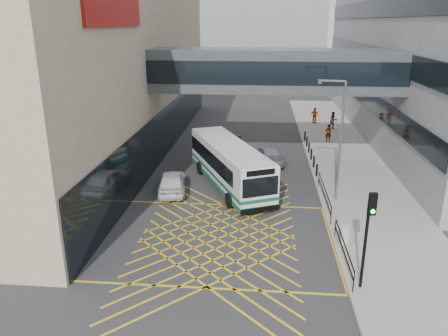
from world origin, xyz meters
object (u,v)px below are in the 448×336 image
(car_silver, at_px, (268,154))
(car_dark, at_px, (227,141))
(litter_bin, at_px, (345,235))
(car_white, at_px, (172,181))
(pedestrian_b, at_px, (333,121))
(street_lamp, at_px, (338,134))
(pedestrian_c, at_px, (315,116))
(traffic_light, at_px, (368,227))
(pedestrian_a, at_px, (328,133))
(bus, at_px, (229,164))

(car_silver, bearing_deg, car_dark, -60.18)
(litter_bin, bearing_deg, car_dark, 113.25)
(car_white, bearing_deg, pedestrian_b, -134.83)
(car_silver, distance_m, street_lamp, 9.38)
(car_silver, height_order, pedestrian_b, pedestrian_b)
(litter_bin, xyz_separation_m, pedestrian_b, (3.01, 24.92, 0.46))
(pedestrian_c, bearing_deg, street_lamp, 117.57)
(car_white, xyz_separation_m, traffic_light, (10.26, -10.47, 2.26))
(litter_bin, bearing_deg, traffic_light, -89.20)
(car_silver, height_order, pedestrian_a, pedestrian_a)
(pedestrian_b, distance_m, pedestrian_c, 3.21)
(pedestrian_a, bearing_deg, traffic_light, 74.40)
(pedestrian_b, bearing_deg, car_white, -139.02)
(car_white, relative_size, street_lamp, 0.64)
(car_dark, relative_size, litter_bin, 4.87)
(litter_bin, bearing_deg, pedestrian_b, 83.12)
(car_dark, bearing_deg, litter_bin, 125.98)
(pedestrian_b, bearing_deg, litter_bin, -110.29)
(bus, height_order, pedestrian_c, bus)
(traffic_light, bearing_deg, pedestrian_b, 73.76)
(car_silver, height_order, traffic_light, traffic_light)
(pedestrian_b, bearing_deg, bus, -132.87)
(car_white, bearing_deg, traffic_light, 125.22)
(bus, xyz_separation_m, pedestrian_b, (9.55, 16.90, -0.54))
(traffic_light, xyz_separation_m, litter_bin, (-0.06, 3.99, -2.40))
(traffic_light, height_order, pedestrian_a, traffic_light)
(bus, height_order, pedestrian_a, bus)
(pedestrian_b, xyz_separation_m, pedestrian_c, (-1.59, 2.79, -0.07))
(traffic_light, relative_size, pedestrian_b, 2.39)
(car_dark, distance_m, pedestrian_b, 12.96)
(car_dark, relative_size, traffic_light, 1.01)
(litter_bin, height_order, pedestrian_a, pedestrian_a)
(bus, relative_size, litter_bin, 11.84)
(street_lamp, distance_m, pedestrian_c, 22.15)
(car_white, xyz_separation_m, litter_bin, (10.21, -6.48, -0.14))
(street_lamp, distance_m, pedestrian_a, 14.61)
(bus, relative_size, car_white, 2.27)
(car_dark, bearing_deg, pedestrian_a, -150.62)
(bus, bearing_deg, pedestrian_c, 44.06)
(pedestrian_b, bearing_deg, traffic_light, -109.24)
(car_white, height_order, litter_bin, car_white)
(pedestrian_a, distance_m, pedestrian_b, 5.08)
(pedestrian_a, relative_size, pedestrian_c, 0.96)
(bus, bearing_deg, pedestrian_a, 31.02)
(bus, bearing_deg, car_white, 178.94)
(bus, bearing_deg, car_dark, 71.40)
(bus, height_order, litter_bin, bus)
(bus, xyz_separation_m, traffic_light, (6.59, -12.01, 1.40))
(traffic_light, height_order, litter_bin, traffic_light)
(traffic_light, height_order, street_lamp, street_lamp)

